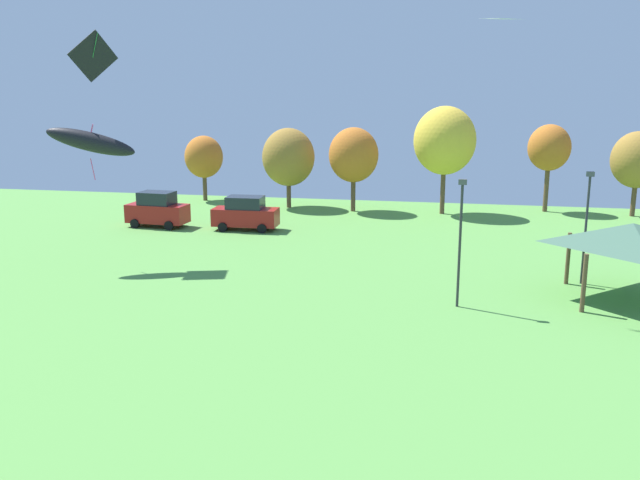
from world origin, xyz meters
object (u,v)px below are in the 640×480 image
Objects in this scene: light_post_2 at (460,235)px; treeline_tree_3 at (445,141)px; treeline_tree_5 at (638,160)px; park_pavilion at (632,235)px; treeline_tree_0 at (204,157)px; kite_flying_5 at (93,56)px; light_post_0 at (586,221)px; parked_car_leftmost at (157,210)px; kite_flying_0 at (91,142)px; treeline_tree_1 at (288,157)px; treeline_tree_2 at (354,155)px; treeline_tree_4 at (549,148)px; kite_flying_7 at (492,31)px; parked_car_second_from_left at (245,213)px.

light_post_2 is 0.69× the size of treeline_tree_3.
light_post_2 is 28.14m from treeline_tree_5.
park_pavilion is 37.20m from treeline_tree_0.
kite_flying_5 is at bearing -136.90° from treeline_tree_3.
light_post_0 is 34.49m from treeline_tree_0.
treeline_tree_5 is at bearing 22.06° from parked_car_leftmost.
kite_flying_0 reaches higher than park_pavilion.
treeline_tree_1 is (-21.15, 21.08, 1.01)m from park_pavilion.
park_pavilion is at bearing 18.18° from light_post_2.
treeline_tree_2 is at bearing 39.34° from parked_car_leftmost.
light_post_2 is at bearing -104.82° from treeline_tree_4.
treeline_tree_3 is at bearing -2.09° from treeline_tree_1.
treeline_tree_1 is at bearing -174.08° from treeline_tree_4.
park_pavilion is at bearing -57.05° from light_post_0.
treeline_tree_1 is (7.15, 9.49, 2.88)m from parked_car_leftmost.
treeline_tree_4 reaches higher than light_post_0.
treeline_tree_1 is 12.46m from treeline_tree_3.
light_post_0 is at bearing -51.73° from treeline_tree_2.
parked_car_leftmost is 0.73× the size of park_pavilion.
light_post_0 is at bearing -68.33° from treeline_tree_3.
light_post_0 is at bearing -1.40° from kite_flying_5.
kite_flying_7 is 0.35× the size of park_pavilion.
treeline_tree_3 is 1.21× the size of treeline_tree_4.
park_pavilion is 29.88m from treeline_tree_1.
treeline_tree_2 is (13.39, -2.72, 0.67)m from treeline_tree_0.
light_post_2 is at bearing -117.73° from treeline_tree_5.
treeline_tree_3 is at bearing 111.67° from light_post_0.
park_pavilion is at bearing -17.95° from parked_car_leftmost.
treeline_tree_0 is 13.68m from treeline_tree_2.
treeline_tree_2 reaches higher than park_pavilion.
parked_car_leftmost is at bearing -155.14° from treeline_tree_3.
treeline_tree_3 reaches higher than treeline_tree_2.
treeline_tree_4 reaches higher than park_pavilion.
treeline_tree_0 is (-29.13, 23.12, 0.68)m from park_pavilion.
kite_flying_5 is 38.93m from treeline_tree_5.
kite_flying_7 reaches higher than treeline_tree_0.
parked_car_second_from_left is 9.84m from treeline_tree_1.
kite_flying_5 reaches higher than park_pavilion.
kite_flying_5 is at bearing -85.63° from treeline_tree_0.
treeline_tree_3 reaches higher than parked_car_leftmost.
parked_car_second_from_left is at bearing -151.45° from treeline_tree_4.
treeline_tree_1 is 5.46m from treeline_tree_2.
parked_car_leftmost is 28.35m from light_post_0.
parked_car_leftmost is (-0.70, 8.56, -10.01)m from kite_flying_5.
parked_car_second_from_left is 24.30m from treeline_tree_4.
light_post_2 is at bearing -161.82° from park_pavilion.
light_post_2 is 23.29m from treeline_tree_3.
treeline_tree_4 is at bearing 27.04° from parked_car_second_from_left.
parked_car_leftmost is 0.68× the size of treeline_tree_5.
treeline_tree_2 is 21.30m from treeline_tree_5.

